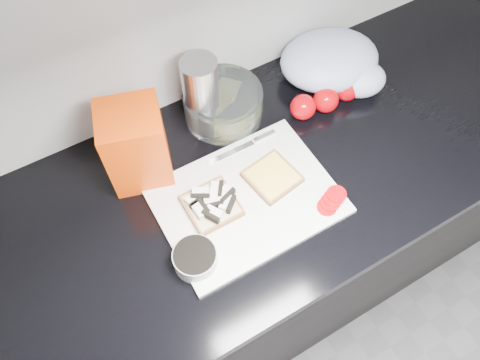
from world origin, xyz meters
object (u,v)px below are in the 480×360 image
object	(u,v)px
bread_bag	(136,146)
steel_canister	(201,94)
glass_bowl	(223,104)
cutting_board	(247,200)

from	to	relation	value
bread_bag	steel_canister	xyz separation A→B (m)	(0.19, 0.06, -0.00)
glass_bowl	steel_canister	distance (m)	0.08
cutting_board	glass_bowl	bearing A→B (deg)	72.75
bread_bag	cutting_board	bearing A→B (deg)	-31.80
glass_bowl	cutting_board	bearing A→B (deg)	-107.25
glass_bowl	bread_bag	xyz separation A→B (m)	(-0.25, -0.06, 0.06)
cutting_board	bread_bag	bearing A→B (deg)	131.55
glass_bowl	steel_canister	world-z (taller)	steel_canister
cutting_board	glass_bowl	distance (m)	0.26
glass_bowl	steel_canister	size ratio (longest dim) A/B	0.97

